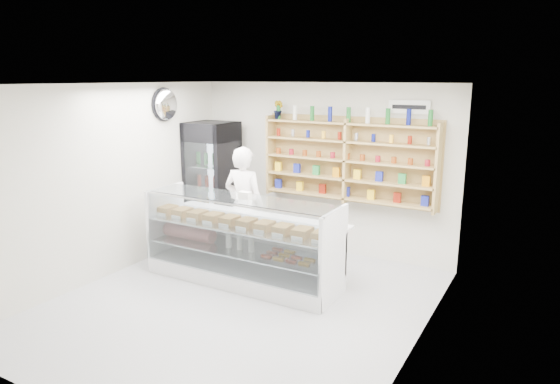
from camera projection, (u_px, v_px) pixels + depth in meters
The scene contains 8 objects.
room at pixel (237, 200), 6.17m from camera, with size 5.00×5.00×5.00m.
display_counter at pixel (243, 258), 7.15m from camera, with size 2.88×0.86×1.25m.
shop_worker at pixel (244, 205), 7.82m from camera, with size 0.67×0.44×1.85m, color white.
drinks_cooler at pixel (213, 183), 8.77m from camera, with size 0.77×0.75×2.13m.
wall_shelving at pixel (347, 161), 7.87m from camera, with size 2.84×0.28×1.33m.
potted_plant at pixel (278, 110), 8.30m from camera, with size 0.17×0.14×0.31m, color #1E6626.
security_mirror at pixel (166, 105), 7.99m from camera, with size 0.15×0.50×0.50m, color silver.
wall_sign at pixel (409, 107), 7.35m from camera, with size 0.62×0.03×0.20m, color white.
Camera 1 is at (3.42, -4.95, 2.88)m, focal length 32.00 mm.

